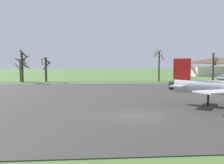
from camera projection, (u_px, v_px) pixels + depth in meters
ground_plane at (136, 116)px, 20.60m from camera, size 600.00×600.00×0.00m
asphalt_apron at (119, 96)px, 34.42m from camera, size 108.49×46.33×0.05m
grass_verge_strip at (108, 82)px, 63.43m from camera, size 168.49×12.00×0.06m
bare_tree_far_left at (21, 68)px, 65.93m from camera, size 3.10×3.36×7.93m
bare_tree_left_of_center at (23, 65)px, 62.82m from camera, size 2.84×3.81×8.66m
bare_tree_center at (46, 68)px, 64.84m from camera, size 2.81×2.61×6.78m
bare_tree_right_of_center at (159, 64)px, 65.57m from camera, size 2.84×2.82×9.02m
bare_tree_far_right at (213, 66)px, 70.10m from camera, size 1.62×2.22×8.32m
visitor_building at (217, 67)px, 106.42m from camera, size 27.97×14.86×8.29m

